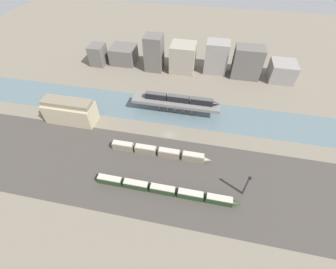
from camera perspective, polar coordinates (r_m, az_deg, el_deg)
The scene contains 16 objects.
ground_plane at distance 112.89m, azimuth 0.30°, elevation 0.05°, with size 400.00×400.00×0.00m, color #756B5B.
railbed_yard at distance 98.22m, azimuth -2.48°, elevation -9.93°, with size 280.00×42.00×0.01m, color #423D38.
river_water at distance 125.89m, azimuth 1.91°, elevation 5.90°, with size 320.00×22.77×0.01m, color slate.
bridge at distance 122.21m, azimuth 1.98°, elevation 7.97°, with size 47.02×8.38×7.23m.
train_on_bridge at distance 119.94m, azimuth 3.31°, elevation 9.00°, with size 40.06×2.77×3.63m.
train_yard_near at distance 91.98m, azimuth -0.55°, elevation -13.97°, with size 58.35×2.82×3.51m.
train_yard_mid at distance 102.81m, azimuth -2.16°, elevation -4.42°, with size 46.12×2.88×4.16m.
warehouse_building at distance 127.13m, azimuth -23.61°, elevation 5.49°, with size 25.71×10.44×12.86m.
signal_tower at distance 93.24m, azimuth 19.24°, elevation -12.23°, with size 1.00×1.00×11.82m.
city_block_far_left at distance 173.35m, azimuth -17.36°, elevation 18.76°, with size 9.77×11.39×13.44m, color #605B56.
city_block_left at distance 171.97m, azimuth -11.19°, elevation 19.31°, with size 16.64×15.94×11.34m, color #605B56.
city_block_center at distance 158.40m, azimuth -3.57°, elevation 19.97°, with size 11.41×11.75×22.87m, color #605B56.
city_block_right at distance 158.00m, azimuth 3.78°, elevation 18.91°, with size 16.07×15.08×18.07m, color gray.
city_block_far_right at distance 159.05m, azimuth 12.17°, elevation 18.67°, with size 14.61×11.95×20.34m, color gray.
city_block_tall at distance 158.49m, azimuth 19.48°, elevation 16.89°, with size 17.82×11.55×19.88m, color #605B56.
city_block_low at distance 166.07m, azimuth 26.97°, elevation 14.16°, with size 15.31×15.33×11.63m, color gray.
Camera 1 is at (14.90, -76.54, 81.64)m, focal length 24.00 mm.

